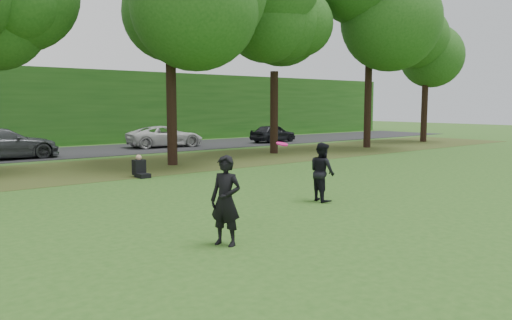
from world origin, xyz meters
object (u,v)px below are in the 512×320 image
at_px(frisbee, 282,144).
at_px(seated_person, 140,169).
at_px(player_left, 226,201).
at_px(player_right, 322,172).

distance_m(frisbee, seated_person, 8.77).
bearing_deg(player_left, player_right, 87.80).
relative_size(player_left, frisbee, 4.49).
distance_m(player_left, seated_person, 9.70).
bearing_deg(frisbee, player_left, -161.63).
height_order(player_right, seated_person, player_right).
relative_size(player_right, seated_person, 1.96).
distance_m(player_right, seated_person, 7.64).
relative_size(player_left, player_right, 1.05).
distance_m(player_left, frisbee, 2.33).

